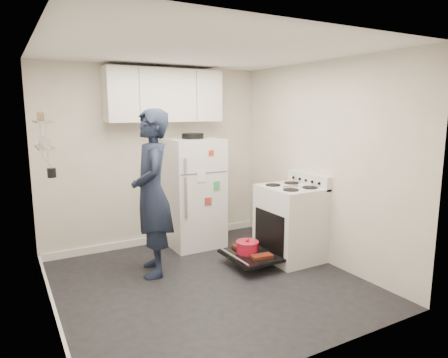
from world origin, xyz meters
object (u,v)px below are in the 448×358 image
open_oven_door (249,252)px  person (152,193)px  refrigerator (193,192)px  electric_range (289,223)px

open_oven_door → person: (-1.09, 0.39, 0.78)m
open_oven_door → person: bearing=160.3°
person → refrigerator: bearing=142.9°
electric_range → open_oven_door: (-0.59, 0.03, -0.28)m
electric_range → open_oven_door: 0.66m
electric_range → refrigerator: refrigerator is taller
electric_range → open_oven_door: electric_range is taller
open_oven_door → refrigerator: 1.24m
open_oven_door → refrigerator: size_ratio=0.44×
refrigerator → person: size_ratio=0.83×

